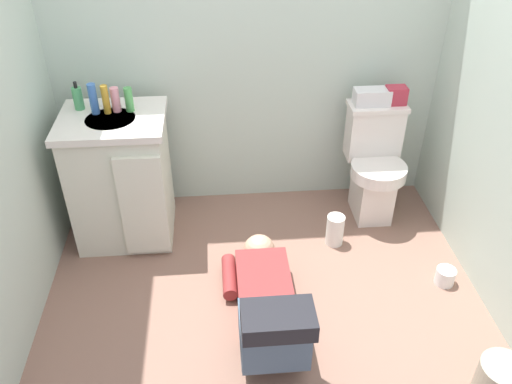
# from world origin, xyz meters

# --- Properties ---
(ground_plane) EXTENTS (2.91, 3.04, 0.04)m
(ground_plane) POSITION_xyz_m (0.00, 0.00, -0.02)
(ground_plane) COLOR #866152
(wall_back) EXTENTS (2.57, 0.08, 2.40)m
(wall_back) POSITION_xyz_m (0.00, 1.06, 1.20)
(wall_back) COLOR #B5C7B9
(wall_back) RESTS_ON ground_plane
(toilet) EXTENTS (0.36, 0.46, 0.75)m
(toilet) POSITION_xyz_m (0.79, 0.76, 0.37)
(toilet) COLOR silver
(toilet) RESTS_ON ground_plane
(vanity_cabinet) EXTENTS (0.60, 0.53, 0.82)m
(vanity_cabinet) POSITION_xyz_m (-0.80, 0.66, 0.42)
(vanity_cabinet) COLOR silver
(vanity_cabinet) RESTS_ON ground_plane
(faucet) EXTENTS (0.02, 0.02, 0.10)m
(faucet) POSITION_xyz_m (-0.81, 0.80, 0.87)
(faucet) COLOR silver
(faucet) RESTS_ON vanity_cabinet
(person_plumber) EXTENTS (0.39, 1.06, 0.52)m
(person_plumber) POSITION_xyz_m (-0.00, -0.22, 0.18)
(person_plumber) COLOR maroon
(person_plumber) RESTS_ON ground_plane
(tissue_box) EXTENTS (0.22, 0.11, 0.10)m
(tissue_box) POSITION_xyz_m (0.74, 0.85, 0.80)
(tissue_box) COLOR silver
(tissue_box) RESTS_ON toilet
(toiletry_bag) EXTENTS (0.12, 0.09, 0.11)m
(toiletry_bag) POSITION_xyz_m (0.89, 0.85, 0.81)
(toiletry_bag) COLOR #B22D3F
(toiletry_bag) RESTS_ON toilet
(soap_dispenser) EXTENTS (0.06, 0.06, 0.17)m
(soap_dispenser) POSITION_xyz_m (-1.00, 0.78, 0.89)
(soap_dispenser) COLOR #4AA162
(soap_dispenser) RESTS_ON vanity_cabinet
(bottle_blue) EXTENTS (0.05, 0.05, 0.18)m
(bottle_blue) POSITION_xyz_m (-0.90, 0.72, 0.91)
(bottle_blue) COLOR #3869B7
(bottle_blue) RESTS_ON vanity_cabinet
(bottle_amber) EXTENTS (0.04, 0.04, 0.17)m
(bottle_amber) POSITION_xyz_m (-0.83, 0.72, 0.90)
(bottle_amber) COLOR gold
(bottle_amber) RESTS_ON vanity_cabinet
(bottle_pink) EXTENTS (0.05, 0.05, 0.14)m
(bottle_pink) POSITION_xyz_m (-0.78, 0.74, 0.89)
(bottle_pink) COLOR pink
(bottle_pink) RESTS_ON vanity_cabinet
(bottle_green) EXTENTS (0.05, 0.05, 0.14)m
(bottle_green) POSITION_xyz_m (-0.70, 0.73, 0.89)
(bottle_green) COLOR #4A9B4F
(bottle_green) RESTS_ON vanity_cabinet
(trash_can) EXTENTS (0.21, 0.21, 0.24)m
(trash_can) POSITION_xyz_m (0.98, -0.72, 0.12)
(trash_can) COLOR gray
(trash_can) RESTS_ON ground_plane
(paper_towel_roll) EXTENTS (0.11, 0.11, 0.20)m
(paper_towel_roll) POSITION_xyz_m (0.49, 0.44, 0.10)
(paper_towel_roll) COLOR white
(paper_towel_roll) RESTS_ON ground_plane
(toilet_paper_roll) EXTENTS (0.11, 0.11, 0.10)m
(toilet_paper_roll) POSITION_xyz_m (1.04, 0.03, 0.05)
(toilet_paper_roll) COLOR white
(toilet_paper_roll) RESTS_ON ground_plane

